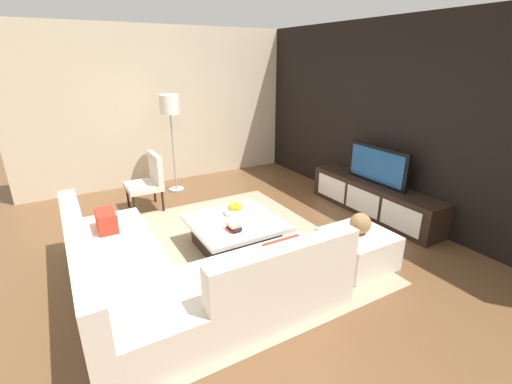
{
  "coord_description": "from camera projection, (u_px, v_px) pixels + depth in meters",
  "views": [
    {
      "loc": [
        3.46,
        -1.65,
        2.25
      ],
      "look_at": [
        -0.33,
        0.53,
        0.6
      ],
      "focal_mm": 24.97,
      "sensor_mm": 36.0,
      "label": 1
    }
  ],
  "objects": [
    {
      "name": "feature_wall_back",
      "position": [
        397.0,
        121.0,
        5.14
      ],
      "size": [
        6.4,
        0.12,
        2.8
      ],
      "primitive_type": "cube",
      "color": "black",
      "rests_on": "ground"
    },
    {
      "name": "television",
      "position": [
        377.0,
        165.0,
        5.22
      ],
      "size": [
        1.08,
        0.06,
        0.55
      ],
      "color": "black",
      "rests_on": "media_console"
    },
    {
      "name": "decorative_ball",
      "position": [
        360.0,
        223.0,
        3.97
      ],
      "size": [
        0.24,
        0.24,
        0.24
      ],
      "primitive_type": "sphere",
      "color": "#997247",
      "rests_on": "ottoman"
    },
    {
      "name": "media_console",
      "position": [
        373.0,
        198.0,
        5.4
      ],
      "size": [
        2.23,
        0.47,
        0.5
      ],
      "color": "black",
      "rests_on": "ground"
    },
    {
      "name": "ground_plane",
      "position": [
        232.0,
        253.0,
        4.37
      ],
      "size": [
        14.0,
        14.0,
        0.0
      ],
      "primitive_type": "plane",
      "color": "brown"
    },
    {
      "name": "ottoman",
      "position": [
        357.0,
        249.0,
        4.08
      ],
      "size": [
        0.7,
        0.7,
        0.4
      ],
      "primitive_type": "cube",
      "color": "beige",
      "rests_on": "ground"
    },
    {
      "name": "sectional_couch",
      "position": [
        171.0,
        276.0,
        3.43
      ],
      "size": [
        2.49,
        2.31,
        0.8
      ],
      "color": "beige",
      "rests_on": "ground"
    },
    {
      "name": "side_wall_left",
      "position": [
        163.0,
        107.0,
        6.57
      ],
      "size": [
        0.12,
        5.2,
        2.8
      ],
      "primitive_type": "cube",
      "color": "beige",
      "rests_on": "ground"
    },
    {
      "name": "accent_chair_near",
      "position": [
        149.0,
        179.0,
        5.53
      ],
      "size": [
        0.56,
        0.51,
        0.87
      ],
      "rotation": [
        0.0,
        0.0,
        -0.06
      ],
      "color": "black",
      "rests_on": "ground"
    },
    {
      "name": "coffee_table",
      "position": [
        235.0,
        234.0,
        4.43
      ],
      "size": [
        1.05,
        1.06,
        0.38
      ],
      "color": "black",
      "rests_on": "ground"
    },
    {
      "name": "book_stack",
      "position": [
        234.0,
        226.0,
        4.11
      ],
      "size": [
        0.2,
        0.13,
        0.09
      ],
      "color": "maroon",
      "rests_on": "coffee_table"
    },
    {
      "name": "fruit_bowl",
      "position": [
        235.0,
        209.0,
        4.54
      ],
      "size": [
        0.28,
        0.28,
        0.14
      ],
      "color": "silver",
      "rests_on": "coffee_table"
    },
    {
      "name": "area_rug",
      "position": [
        228.0,
        249.0,
        4.45
      ],
      "size": [
        3.27,
        2.74,
        0.01
      ],
      "primitive_type": "cube",
      "color": "tan",
      "rests_on": "ground"
    },
    {
      "name": "floor_lamp",
      "position": [
        170.0,
        110.0,
        5.98
      ],
      "size": [
        0.33,
        0.33,
        1.68
      ],
      "color": "#A5A5AA",
      "rests_on": "ground"
    }
  ]
}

